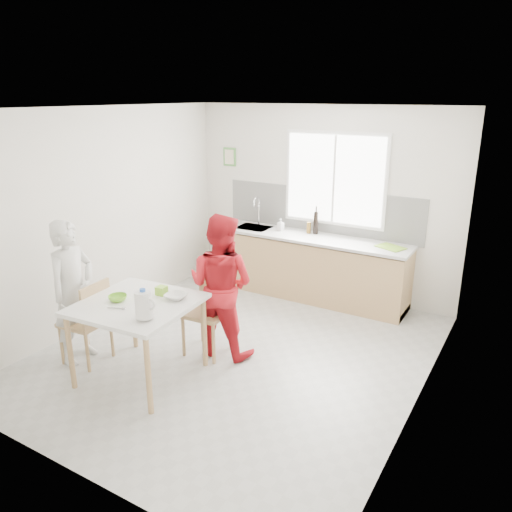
{
  "coord_description": "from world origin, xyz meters",
  "views": [
    {
      "loc": [
        2.78,
        -4.28,
        2.84
      ],
      "look_at": [
        0.13,
        0.2,
        1.14
      ],
      "focal_mm": 35.0,
      "sensor_mm": 36.0,
      "label": 1
    }
  ],
  "objects_px": {
    "chair_far": "(210,305)",
    "milk_jug": "(144,304)",
    "bowl_white": "(176,296)",
    "person_white": "(73,292)",
    "wine_bottle_b": "(316,224)",
    "dining_table": "(137,310)",
    "bowl_green": "(118,298)",
    "chair_left": "(89,319)",
    "person_red": "(221,285)",
    "wine_bottle_a": "(316,222)"
  },
  "relations": [
    {
      "from": "person_white",
      "to": "bowl_green",
      "type": "xyz_separation_m",
      "value": [
        0.67,
        0.0,
        0.07
      ]
    },
    {
      "from": "bowl_green",
      "to": "dining_table",
      "type": "bearing_deg",
      "value": 18.41
    },
    {
      "from": "bowl_white",
      "to": "milk_jug",
      "type": "xyz_separation_m",
      "value": [
        0.06,
        -0.53,
        0.13
      ]
    },
    {
      "from": "person_white",
      "to": "bowl_green",
      "type": "relative_size",
      "value": 8.52
    },
    {
      "from": "wine_bottle_a",
      "to": "person_white",
      "type": "bearing_deg",
      "value": -115.08
    },
    {
      "from": "person_white",
      "to": "milk_jug",
      "type": "xyz_separation_m",
      "value": [
        1.21,
        -0.19,
        0.2
      ]
    },
    {
      "from": "chair_left",
      "to": "person_red",
      "type": "height_order",
      "value": "person_red"
    },
    {
      "from": "bowl_white",
      "to": "wine_bottle_b",
      "type": "relative_size",
      "value": 0.73
    },
    {
      "from": "dining_table",
      "to": "milk_jug",
      "type": "distance_m",
      "value": 0.49
    },
    {
      "from": "dining_table",
      "to": "chair_far",
      "type": "bearing_deg",
      "value": 71.4
    },
    {
      "from": "bowl_green",
      "to": "person_red",
      "type": "bearing_deg",
      "value": 56.58
    },
    {
      "from": "chair_left",
      "to": "dining_table",
      "type": "bearing_deg",
      "value": 90.0
    },
    {
      "from": "dining_table",
      "to": "wine_bottle_a",
      "type": "height_order",
      "value": "wine_bottle_a"
    },
    {
      "from": "bowl_white",
      "to": "milk_jug",
      "type": "height_order",
      "value": "milk_jug"
    },
    {
      "from": "chair_far",
      "to": "person_white",
      "type": "relative_size",
      "value": 0.63
    },
    {
      "from": "bowl_white",
      "to": "milk_jug",
      "type": "relative_size",
      "value": 0.77
    },
    {
      "from": "chair_left",
      "to": "wine_bottle_b",
      "type": "height_order",
      "value": "wine_bottle_b"
    },
    {
      "from": "chair_far",
      "to": "bowl_green",
      "type": "bearing_deg",
      "value": -122.14
    },
    {
      "from": "bowl_white",
      "to": "chair_far",
      "type": "bearing_deg",
      "value": 89.41
    },
    {
      "from": "chair_left",
      "to": "bowl_white",
      "type": "bearing_deg",
      "value": 104.33
    },
    {
      "from": "person_red",
      "to": "wine_bottle_a",
      "type": "relative_size",
      "value": 5.09
    },
    {
      "from": "person_red",
      "to": "bowl_green",
      "type": "relative_size",
      "value": 8.7
    },
    {
      "from": "person_white",
      "to": "wine_bottle_a",
      "type": "bearing_deg",
      "value": -29.45
    },
    {
      "from": "bowl_white",
      "to": "person_white",
      "type": "bearing_deg",
      "value": -163.52
    },
    {
      "from": "milk_jug",
      "to": "chair_left",
      "type": "bearing_deg",
      "value": 164.38
    },
    {
      "from": "wine_bottle_a",
      "to": "wine_bottle_b",
      "type": "xyz_separation_m",
      "value": [
        0.01,
        -0.03,
        -0.01
      ]
    },
    {
      "from": "milk_jug",
      "to": "wine_bottle_a",
      "type": "relative_size",
      "value": 0.89
    },
    {
      "from": "wine_bottle_a",
      "to": "milk_jug",
      "type": "bearing_deg",
      "value": -94.24
    },
    {
      "from": "dining_table",
      "to": "bowl_white",
      "type": "relative_size",
      "value": 5.36
    },
    {
      "from": "milk_jug",
      "to": "dining_table",
      "type": "bearing_deg",
      "value": 139.16
    },
    {
      "from": "chair_left",
      "to": "wine_bottle_b",
      "type": "relative_size",
      "value": 3.15
    },
    {
      "from": "chair_far",
      "to": "milk_jug",
      "type": "relative_size",
      "value": 3.51
    },
    {
      "from": "dining_table",
      "to": "bowl_green",
      "type": "height_order",
      "value": "bowl_green"
    },
    {
      "from": "person_red",
      "to": "bowl_white",
      "type": "distance_m",
      "value": 0.62
    },
    {
      "from": "wine_bottle_a",
      "to": "bowl_green",
      "type": "bearing_deg",
      "value": -104.19
    },
    {
      "from": "dining_table",
      "to": "wine_bottle_b",
      "type": "relative_size",
      "value": 3.9
    },
    {
      "from": "milk_jug",
      "to": "wine_bottle_a",
      "type": "distance_m",
      "value": 3.3
    },
    {
      "from": "chair_far",
      "to": "wine_bottle_b",
      "type": "height_order",
      "value": "wine_bottle_b"
    },
    {
      "from": "person_white",
      "to": "dining_table",
      "type": "bearing_deg",
      "value": -90.0
    },
    {
      "from": "chair_left",
      "to": "chair_far",
      "type": "bearing_deg",
      "value": 128.75
    },
    {
      "from": "person_red",
      "to": "bowl_green",
      "type": "xyz_separation_m",
      "value": [
        -0.62,
        -0.94,
        0.06
      ]
    },
    {
      "from": "chair_far",
      "to": "wine_bottle_b",
      "type": "xyz_separation_m",
      "value": [
        0.31,
        2.16,
        0.52
      ]
    },
    {
      "from": "chair_far",
      "to": "dining_table",
      "type": "bearing_deg",
      "value": -112.98
    },
    {
      "from": "person_red",
      "to": "wine_bottle_b",
      "type": "height_order",
      "value": "person_red"
    },
    {
      "from": "dining_table",
      "to": "chair_left",
      "type": "distance_m",
      "value": 0.72
    },
    {
      "from": "bowl_white",
      "to": "chair_left",
      "type": "bearing_deg",
      "value": -161.29
    },
    {
      "from": "wine_bottle_b",
      "to": "bowl_white",
      "type": "bearing_deg",
      "value": -96.68
    },
    {
      "from": "dining_table",
      "to": "person_white",
      "type": "distance_m",
      "value": 0.87
    },
    {
      "from": "bowl_white",
      "to": "bowl_green",
      "type": "bearing_deg",
      "value": -144.66
    },
    {
      "from": "person_white",
      "to": "wine_bottle_a",
      "type": "relative_size",
      "value": 4.98
    }
  ]
}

